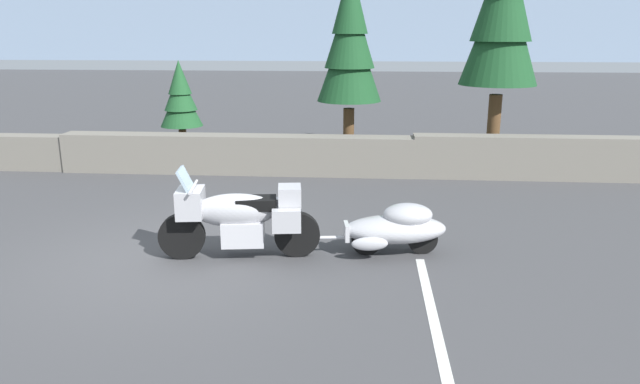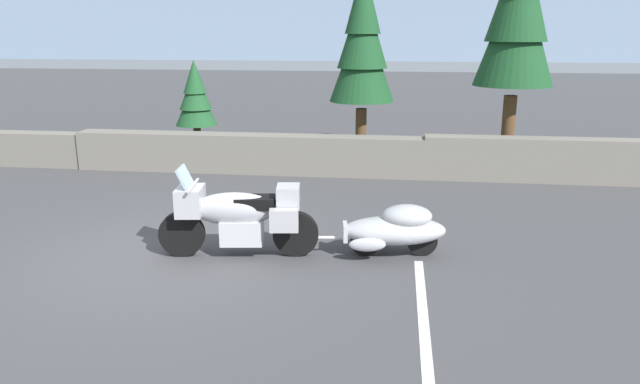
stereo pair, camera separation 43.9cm
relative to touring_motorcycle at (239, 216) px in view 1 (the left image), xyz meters
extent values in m
plane|color=#424244|center=(-1.15, -0.20, -0.62)|extent=(80.00, 80.00, 0.00)
cube|color=slate|center=(-1.15, 5.14, -0.18)|extent=(8.00, 0.58, 0.88)
cube|color=slate|center=(6.85, 5.11, -0.15)|extent=(8.00, 0.51, 0.95)
cylinder|color=black|center=(-0.81, -0.11, -0.29)|extent=(0.67, 0.23, 0.66)
cylinder|color=black|center=(0.82, 0.11, -0.29)|extent=(0.67, 0.23, 0.66)
cube|color=silver|center=(0.06, 0.01, -0.24)|extent=(0.65, 0.52, 0.36)
ellipsoid|color=#B2B2B7|center=(-0.04, -0.01, 0.09)|extent=(1.25, 0.60, 0.48)
cube|color=#B2B2B7|center=(-0.66, -0.09, 0.21)|extent=(0.43, 0.56, 0.40)
cube|color=#9EB7C6|center=(-0.71, -0.10, 0.54)|extent=(0.24, 0.46, 0.34)
cube|color=black|center=(0.25, 0.03, 0.19)|extent=(0.60, 0.43, 0.16)
cube|color=#B2B2B7|center=(0.72, 0.10, 0.29)|extent=(0.37, 0.44, 0.28)
cube|color=#B2B2B7|center=(0.71, -0.21, 0.01)|extent=(0.42, 0.21, 0.32)
cube|color=#B2B2B7|center=(0.64, 0.39, 0.01)|extent=(0.42, 0.21, 0.32)
cylinder|color=silver|center=(-0.61, -0.08, 0.44)|extent=(0.13, 0.70, 0.04)
cylinder|color=silver|center=(-0.76, -0.10, -0.04)|extent=(0.26, 0.10, 0.54)
cylinder|color=black|center=(1.83, 0.24, -0.40)|extent=(0.45, 0.16, 0.44)
cylinder|color=black|center=(2.65, 0.35, -0.40)|extent=(0.45, 0.16, 0.44)
ellipsoid|color=#B2B2B7|center=(2.24, 0.30, -0.24)|extent=(1.58, 0.87, 0.40)
ellipsoid|color=#B2B2B7|center=(2.42, 0.32, -0.02)|extent=(0.79, 0.65, 0.32)
cube|color=silver|center=(1.53, 0.20, -0.26)|extent=(0.10, 0.33, 0.24)
ellipsoid|color=#B2B2B7|center=(1.87, -0.07, -0.34)|extent=(0.53, 0.21, 0.20)
ellipsoid|color=#B2B2B7|center=(1.79, 0.56, -0.34)|extent=(0.53, 0.21, 0.20)
cylinder|color=silver|center=(1.15, 0.15, -0.35)|extent=(0.70, 0.14, 0.05)
cylinder|color=brown|center=(4.82, 6.37, 0.24)|extent=(0.30, 0.30, 1.72)
cone|color=#194723|center=(4.82, 6.37, 2.68)|extent=(1.79, 1.79, 2.71)
cylinder|color=brown|center=(1.37, 6.37, 0.06)|extent=(0.27, 0.27, 1.36)
cone|color=#194723|center=(1.37, 6.37, 1.98)|extent=(1.53, 1.53, 2.14)
cone|color=#194723|center=(1.37, 6.37, 2.63)|extent=(1.18, 1.18, 1.87)
cylinder|color=brown|center=(-2.91, 6.84, -0.27)|extent=(0.20, 0.20, 0.71)
cone|color=#1E5128|center=(-2.91, 6.84, 0.74)|extent=(1.07, 1.07, 1.12)
cone|color=#1E5128|center=(-2.91, 6.84, 1.08)|extent=(0.83, 0.83, 0.98)
cone|color=#1E5128|center=(-2.91, 6.84, 1.42)|extent=(0.59, 0.59, 0.84)
cube|color=silver|center=(2.60, -1.70, -0.62)|extent=(0.12, 3.60, 0.01)
camera|label=1|loc=(1.78, -7.95, 2.57)|focal=33.30mm
camera|label=2|loc=(2.22, -7.90, 2.57)|focal=33.30mm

